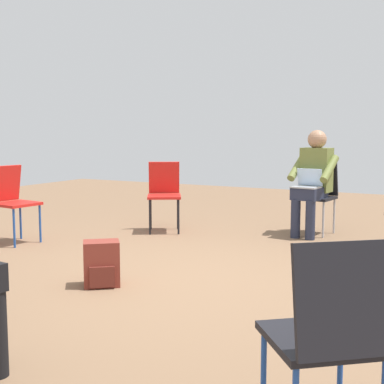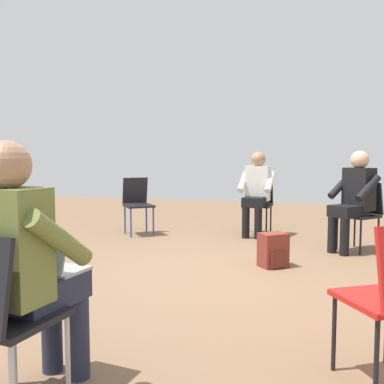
# 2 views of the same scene
# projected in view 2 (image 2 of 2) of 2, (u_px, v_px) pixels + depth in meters

# --- Properties ---
(ground_plane) EXTENTS (14.00, 14.00, 0.00)m
(ground_plane) POSITION_uv_depth(u_px,v_px,m) (208.00, 275.00, 4.21)
(ground_plane) COLOR brown
(chair_southwest) EXTENTS (0.58, 0.59, 0.85)m
(chair_southwest) POSITION_uv_depth(u_px,v_px,m) (362.00, 211.00, 5.31)
(chair_southwest) COLOR black
(chair_southwest) RESTS_ON ground
(chair_south) EXTENTS (0.44, 0.47, 0.85)m
(chair_south) POSITION_uv_depth(u_px,v_px,m) (259.00, 201.00, 6.46)
(chair_south) COLOR black
(chair_south) RESTS_ON ground
(chair_southeast) EXTENTS (0.58, 0.58, 0.85)m
(chair_southeast) POSITION_uv_depth(u_px,v_px,m) (137.00, 201.00, 6.43)
(chair_southeast) COLOR black
(chair_southeast) RESTS_ON ground
(person_with_laptop) EXTENTS (0.54, 0.56, 1.24)m
(person_with_laptop) POSITION_uv_depth(u_px,v_px,m) (26.00, 258.00, 2.00)
(person_with_laptop) COLOR #23283D
(person_with_laptop) RESTS_ON ground
(person_in_black) EXTENTS (0.63, 0.63, 1.24)m
(person_in_black) POSITION_uv_depth(u_px,v_px,m) (354.00, 195.00, 5.21)
(person_in_black) COLOR black
(person_in_black) RESTS_ON ground
(person_in_white) EXTENTS (0.53, 0.54, 1.24)m
(person_in_white) POSITION_uv_depth(u_px,v_px,m) (256.00, 189.00, 6.29)
(person_in_white) COLOR black
(person_in_white) RESTS_ON ground
(backpack_near_laptop_user) EXTENTS (0.34, 0.33, 0.36)m
(backpack_near_laptop_user) POSITION_uv_depth(u_px,v_px,m) (273.00, 252.00, 4.53)
(backpack_near_laptop_user) COLOR maroon
(backpack_near_laptop_user) RESTS_ON ground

